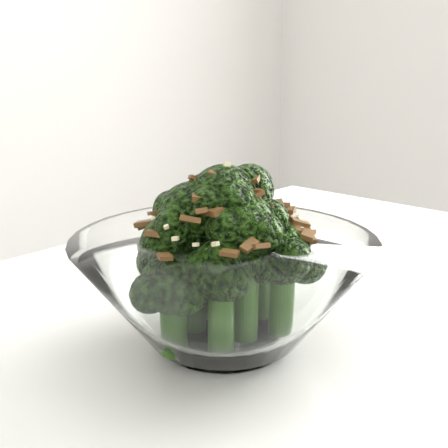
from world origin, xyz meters
TOP-DOWN VIEW (x-y plane):
  - broccoli_dish at (0.18, 0.06)m, footprint 0.22×0.22m

SIDE VIEW (x-z plane):
  - broccoli_dish at x=0.18m, z-range 0.73..0.87m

